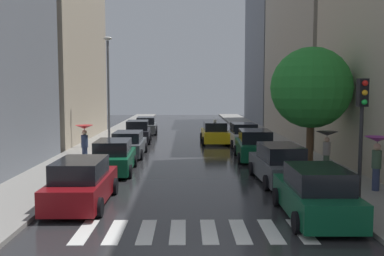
{
  "coord_description": "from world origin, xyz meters",
  "views": [
    {
      "loc": [
        -0.21,
        -8.94,
        4.11
      ],
      "look_at": [
        0.24,
        23.82,
        1.16
      ],
      "focal_mm": 40.46,
      "sensor_mm": 36.0,
      "label": 1
    }
  ],
  "objects": [
    {
      "name": "ground_plane",
      "position": [
        0.0,
        24.0,
        -0.02
      ],
      "size": [
        28.0,
        72.0,
        0.04
      ],
      "primitive_type": "cube",
      "color": "#27272A"
    },
    {
      "name": "sidewalk_left",
      "position": [
        -6.5,
        24.0,
        0.07
      ],
      "size": [
        3.0,
        72.0,
        0.15
      ],
      "primitive_type": "cube",
      "color": "gray",
      "rests_on": "ground"
    },
    {
      "name": "sidewalk_right",
      "position": [
        6.5,
        24.0,
        0.07
      ],
      "size": [
        3.0,
        72.0,
        0.15
      ],
      "primitive_type": "cube",
      "color": "gray",
      "rests_on": "ground"
    },
    {
      "name": "crosswalk_stripes",
      "position": [
        0.0,
        3.26,
        0.01
      ],
      "size": [
        6.75,
        2.2,
        0.01
      ],
      "color": "silver",
      "rests_on": "ground"
    },
    {
      "name": "building_left_mid",
      "position": [
        -11.0,
        26.23,
        7.36
      ],
      "size": [
        6.0,
        14.82,
        14.72
      ],
      "primitive_type": "cube",
      "color": "#B2A38C",
      "rests_on": "ground"
    },
    {
      "name": "building_right_mid",
      "position": [
        11.0,
        27.84,
        10.22
      ],
      "size": [
        6.0,
        17.17,
        20.44
      ],
      "primitive_type": "cube",
      "color": "#9E9384",
      "rests_on": "ground"
    },
    {
      "name": "building_right_far",
      "position": [
        11.0,
        44.43,
        10.81
      ],
      "size": [
        6.0,
        14.85,
        21.62
      ],
      "primitive_type": "cube",
      "color": "slate",
      "rests_on": "ground"
    },
    {
      "name": "parked_car_left_nearest",
      "position": [
        -3.91,
        6.17,
        0.78
      ],
      "size": [
        2.0,
        4.59,
        1.66
      ],
      "rotation": [
        0.0,
        0.0,
        1.57
      ],
      "color": "maroon",
      "rests_on": "ground"
    },
    {
      "name": "parked_car_left_second",
      "position": [
        -3.78,
        12.17,
        0.77
      ],
      "size": [
        2.15,
        4.51,
        1.63
      ],
      "rotation": [
        0.0,
        0.0,
        1.6
      ],
      "color": "#0C4C2D",
      "rests_on": "ground"
    },
    {
      "name": "parked_car_left_third",
      "position": [
        -3.75,
        17.44,
        0.73
      ],
      "size": [
        2.04,
        4.61,
        1.53
      ],
      "rotation": [
        0.0,
        0.0,
        1.57
      ],
      "color": "#474C51",
      "rests_on": "ground"
    },
    {
      "name": "parked_car_left_fourth",
      "position": [
        -3.93,
        24.24,
        0.8
      ],
      "size": [
        2.18,
        4.3,
        1.71
      ],
      "rotation": [
        0.0,
        0.0,
        1.62
      ],
      "color": "black",
      "rests_on": "ground"
    },
    {
      "name": "parked_car_left_fifth",
      "position": [
        -3.89,
        30.72,
        0.73
      ],
      "size": [
        2.17,
        4.38,
        1.56
      ],
      "rotation": [
        0.0,
        0.0,
        1.62
      ],
      "color": "#474C51",
      "rests_on": "ground"
    },
    {
      "name": "parked_car_right_nearest",
      "position": [
        3.9,
        4.44,
        0.79
      ],
      "size": [
        2.12,
        4.5,
        1.69
      ],
      "rotation": [
        0.0,
        0.0,
        1.56
      ],
      "color": "#0C4C2D",
      "rests_on": "ground"
    },
    {
      "name": "parked_car_right_second",
      "position": [
        3.9,
        9.84,
        0.79
      ],
      "size": [
        2.16,
        4.83,
        1.69
      ],
      "rotation": [
        0.0,
        0.0,
        1.61
      ],
      "color": "#474C51",
      "rests_on": "ground"
    },
    {
      "name": "parked_car_right_third",
      "position": [
        3.78,
        15.98,
        0.82
      ],
      "size": [
        2.33,
        4.66,
        1.76
      ],
      "rotation": [
        0.0,
        0.0,
        1.53
      ],
      "color": "#0C4C2D",
      "rests_on": "ground"
    },
    {
      "name": "parked_car_right_fourth",
      "position": [
        3.87,
        21.8,
        0.79
      ],
      "size": [
        2.2,
        4.16,
        1.69
      ],
      "rotation": [
        0.0,
        0.0,
        1.61
      ],
      "color": "silver",
      "rests_on": "ground"
    },
    {
      "name": "taxi_midroad",
      "position": [
        1.98,
        23.88,
        0.76
      ],
      "size": [
        2.13,
        4.47,
        1.81
      ],
      "rotation": [
        0.0,
        0.0,
        1.59
      ],
      "color": "yellow",
      "rests_on": "ground"
    },
    {
      "name": "pedestrian_foreground",
      "position": [
        6.58,
        11.64,
        1.57
      ],
      "size": [
        1.03,
        1.03,
        1.93
      ],
      "rotation": [
        0.0,
        0.0,
        4.72
      ],
      "color": "#38513D",
      "rests_on": "sidewalk_right"
    },
    {
      "name": "pedestrian_near_tree",
      "position": [
        7.22,
        7.61,
        1.66
      ],
      "size": [
        0.95,
        0.95,
        2.13
      ],
      "rotation": [
        0.0,
        0.0,
        2.83
      ],
      "color": "navy",
      "rests_on": "sidewalk_right"
    },
    {
      "name": "pedestrian_by_kerb",
      "position": [
        -5.66,
        14.16,
        1.6
      ],
      "size": [
        0.94,
        0.94,
        2.04
      ],
      "rotation": [
        0.0,
        0.0,
        4.47
      ],
      "color": "navy",
      "rests_on": "sidewalk_left"
    },
    {
      "name": "street_tree_right",
      "position": [
        5.98,
        12.41,
        4.17
      ],
      "size": [
        4.0,
        4.0,
        6.04
      ],
      "color": "#513823",
      "rests_on": "sidewalk_right"
    },
    {
      "name": "traffic_light_right_corner",
      "position": [
        5.45,
        4.86,
        3.29
      ],
      "size": [
        0.3,
        0.42,
        4.3
      ],
      "color": "black",
      "rests_on": "sidewalk_right"
    },
    {
      "name": "lamp_post_left",
      "position": [
        -5.55,
        20.96,
        4.45
      ],
      "size": [
        0.6,
        0.28,
        7.52
      ],
      "color": "#595B60",
      "rests_on": "sidewalk_left"
    }
  ]
}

